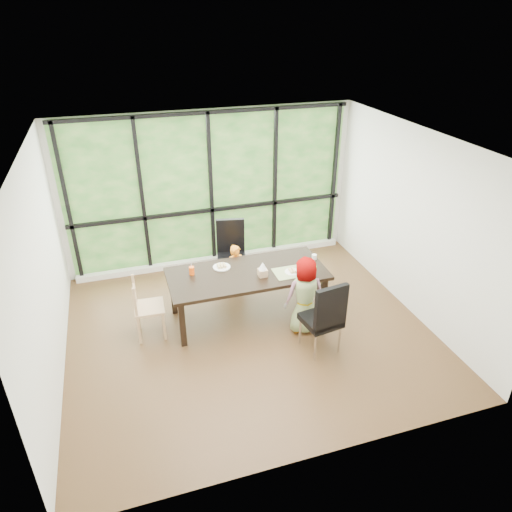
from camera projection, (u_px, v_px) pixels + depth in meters
name	position (u px, v px, depth m)	size (l,w,h in m)	color
ground	(249.00, 330.00, 6.70)	(5.00, 5.00, 0.00)	black
back_wall	(210.00, 190.00, 7.94)	(5.00, 5.00, 0.00)	silver
foliage_backdrop	(211.00, 190.00, 7.93)	(4.80, 0.02, 2.65)	#1B4719
window_mullions	(211.00, 191.00, 7.89)	(4.80, 0.06, 2.65)	black
window_sill	(215.00, 259.00, 8.48)	(4.80, 0.12, 0.10)	silver
dining_table	(247.00, 294.00, 6.85)	(2.27, 1.01, 0.75)	black
chair_window_leather	(231.00, 254.00, 7.60)	(0.46, 0.46, 1.08)	black
chair_interior_leather	(321.00, 315.00, 6.10)	(0.46, 0.46, 1.08)	black
chair_end_beech	(149.00, 307.00, 6.41)	(0.42, 0.40, 0.90)	tan
child_toddler	(237.00, 271.00, 7.32)	(0.32, 0.21, 0.88)	orange
child_older	(305.00, 295.00, 6.46)	(0.56, 0.37, 1.15)	slate
placemat	(291.00, 272.00, 6.66)	(0.48, 0.35, 0.01)	tan
plate_far	(222.00, 267.00, 6.78)	(0.25, 0.25, 0.02)	white
plate_near	(292.00, 272.00, 6.66)	(0.22, 0.22, 0.01)	white
orange_cup	(192.00, 271.00, 6.59)	(0.08, 0.08, 0.12)	#FF5710
green_cup	(314.00, 269.00, 6.63)	(0.07, 0.07, 0.11)	#41DD27
white_mug	(314.00, 257.00, 7.00)	(0.07, 0.07, 0.08)	white
tissue_box	(263.00, 273.00, 6.55)	(0.12, 0.12, 0.11)	tan
crepe_rolls_far	(222.00, 266.00, 6.77)	(0.15, 0.12, 0.04)	tan
crepe_rolls_near	(292.00, 270.00, 6.65)	(0.10, 0.12, 0.04)	tan
straw_white	(191.00, 265.00, 6.54)	(0.01, 0.01, 0.20)	white
straw_pink	(315.00, 264.00, 6.58)	(0.01, 0.01, 0.20)	pink
tissue	(263.00, 266.00, 6.50)	(0.12, 0.12, 0.11)	white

